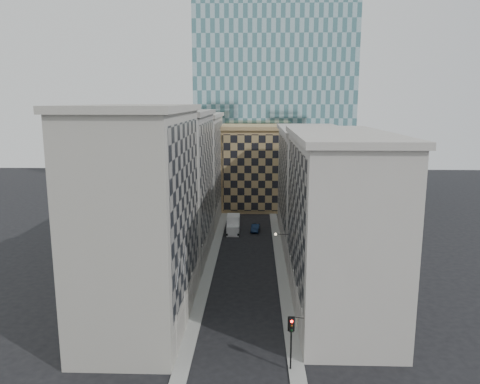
# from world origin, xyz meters

# --- Properties ---
(ground) EXTENTS (260.00, 260.00, 0.00)m
(ground) POSITION_xyz_m (0.00, 0.00, 0.00)
(ground) COLOR black
(ground) RESTS_ON ground
(sidewalk_west) EXTENTS (1.50, 100.00, 0.15)m
(sidewalk_west) POSITION_xyz_m (-5.25, 30.00, 0.07)
(sidewalk_west) COLOR gray
(sidewalk_west) RESTS_ON ground
(sidewalk_east) EXTENTS (1.50, 100.00, 0.15)m
(sidewalk_east) POSITION_xyz_m (5.25, 30.00, 0.07)
(sidewalk_east) COLOR gray
(sidewalk_east) RESTS_ON ground
(bldg_left_a) EXTENTS (10.80, 22.80, 23.70)m
(bldg_left_a) POSITION_xyz_m (-10.88, 11.00, 11.82)
(bldg_left_a) COLOR #A5A295
(bldg_left_a) RESTS_ON ground
(bldg_left_b) EXTENTS (10.80, 22.80, 22.70)m
(bldg_left_b) POSITION_xyz_m (-10.88, 33.00, 11.32)
(bldg_left_b) COLOR gray
(bldg_left_b) RESTS_ON ground
(bldg_left_c) EXTENTS (10.80, 22.80, 21.70)m
(bldg_left_c) POSITION_xyz_m (-10.88, 55.00, 10.83)
(bldg_left_c) COLOR #A5A295
(bldg_left_c) RESTS_ON ground
(bldg_right_a) EXTENTS (10.80, 26.80, 20.70)m
(bldg_right_a) POSITION_xyz_m (10.88, 15.00, 10.32)
(bldg_right_a) COLOR #B0AAA1
(bldg_right_a) RESTS_ON ground
(bldg_right_b) EXTENTS (10.80, 28.80, 19.70)m
(bldg_right_b) POSITION_xyz_m (10.89, 42.00, 9.85)
(bldg_right_b) COLOR #B0AAA1
(bldg_right_b) RESTS_ON ground
(tan_block) EXTENTS (16.80, 14.80, 18.80)m
(tan_block) POSITION_xyz_m (2.00, 67.90, 9.44)
(tan_block) COLOR #9E8753
(tan_block) RESTS_ON ground
(church_tower) EXTENTS (7.20, 7.20, 51.50)m
(church_tower) POSITION_xyz_m (0.00, 82.00, 26.95)
(church_tower) COLOR #2A2620
(church_tower) RESTS_ON ground
(flagpoles_left) EXTENTS (0.10, 6.33, 2.33)m
(flagpoles_left) POSITION_xyz_m (-5.90, 6.00, 8.00)
(flagpoles_left) COLOR gray
(flagpoles_left) RESTS_ON ground
(bracket_lamp) EXTENTS (1.98, 0.36, 0.36)m
(bracket_lamp) POSITION_xyz_m (4.38, 24.00, 6.20)
(bracket_lamp) COLOR black
(bracket_lamp) RESTS_ON ground
(traffic_light) EXTENTS (0.63, 0.54, 5.02)m
(traffic_light) POSITION_xyz_m (4.69, 1.05, 3.74)
(traffic_light) COLOR black
(traffic_light) RESTS_ON sidewalk_east
(box_truck) EXTENTS (2.38, 5.73, 3.13)m
(box_truck) POSITION_xyz_m (-2.69, 46.37, 1.36)
(box_truck) COLOR white
(box_truck) RESTS_ON ground
(dark_car) EXTENTS (1.83, 4.29, 1.38)m
(dark_car) POSITION_xyz_m (1.44, 47.18, 0.69)
(dark_car) COLOR #0F1E39
(dark_car) RESTS_ON ground
(shop_sign) EXTENTS (0.78, 0.68, 0.77)m
(shop_sign) POSITION_xyz_m (5.42, 3.00, 3.84)
(shop_sign) COLOR black
(shop_sign) RESTS_ON ground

